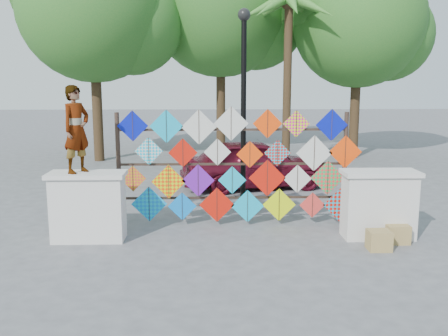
{
  "coord_description": "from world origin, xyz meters",
  "views": [
    {
      "loc": [
        -0.46,
        -9.16,
        2.96
      ],
      "look_at": [
        -0.18,
        0.6,
        1.2
      ],
      "focal_mm": 40.0,
      "sensor_mm": 36.0,
      "label": 1
    }
  ],
  "objects": [
    {
      "name": "cardboard_box_far",
      "position": [
        2.95,
        -0.5,
        0.17
      ],
      "size": [
        0.41,
        0.38,
        0.34
      ],
      "primitive_type": "cube",
      "color": "#A1824D",
      "rests_on": "ground"
    },
    {
      "name": "ground",
      "position": [
        0.0,
        0.0,
        0.0
      ],
      "size": [
        80.0,
        80.0,
        0.0
      ],
      "primitive_type": "plane",
      "color": "slate",
      "rests_on": "ground"
    },
    {
      "name": "sedan",
      "position": [
        0.76,
        4.24,
        0.68
      ],
      "size": [
        4.2,
        2.33,
        1.35
      ],
      "primitive_type": "imported",
      "rotation": [
        0.0,
        0.0,
        1.76
      ],
      "color": "maroon",
      "rests_on": "ground"
    },
    {
      "name": "vendor_woman",
      "position": [
        -2.84,
        -0.2,
        2.06
      ],
      "size": [
        0.63,
        0.68,
        1.57
      ],
      "primitive_type": "imported",
      "rotation": [
        0.0,
        0.0,
        1.0
      ],
      "color": "#99999E",
      "rests_on": "parapet_left"
    },
    {
      "name": "tree_west",
      "position": [
        -4.4,
        9.03,
        5.38
      ],
      "size": [
        5.85,
        5.2,
        8.01
      ],
      "color": "#402D1B",
      "rests_on": "ground"
    },
    {
      "name": "lamppost",
      "position": [
        0.3,
        2.0,
        2.69
      ],
      "size": [
        0.28,
        0.28,
        4.46
      ],
      "color": "black",
      "rests_on": "ground"
    },
    {
      "name": "parapet_left",
      "position": [
        -2.7,
        -0.2,
        0.65
      ],
      "size": [
        1.4,
        0.65,
        1.28
      ],
      "color": "silver",
      "rests_on": "ground"
    },
    {
      "name": "palm_tree",
      "position": [
        2.2,
        8.0,
        4.95
      ],
      "size": [
        3.62,
        3.62,
        5.83
      ],
      "color": "#402D1B",
      "rests_on": "ground"
    },
    {
      "name": "tree_mid",
      "position": [
        0.11,
        11.03,
        5.77
      ],
      "size": [
        6.3,
        5.6,
        8.61
      ],
      "color": "#402D1B",
      "rests_on": "ground"
    },
    {
      "name": "cardboard_box_near",
      "position": [
        2.49,
        -0.89,
        0.17
      ],
      "size": [
        0.39,
        0.35,
        0.35
      ],
      "primitive_type": "cube",
      "color": "#A1824D",
      "rests_on": "ground"
    },
    {
      "name": "parapet_right",
      "position": [
        2.7,
        -0.2,
        0.65
      ],
      "size": [
        1.4,
        0.65,
        1.28
      ],
      "color": "silver",
      "rests_on": "ground"
    },
    {
      "name": "kite_rack",
      "position": [
        0.11,
        0.73,
        1.2
      ],
      "size": [
        4.96,
        0.24,
        2.43
      ],
      "color": "#31221B",
      "rests_on": "ground"
    },
    {
      "name": "tree_east",
      "position": [
        5.09,
        9.53,
        4.99
      ],
      "size": [
        5.4,
        4.8,
        7.42
      ],
      "color": "#402D1B",
      "rests_on": "ground"
    }
  ]
}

